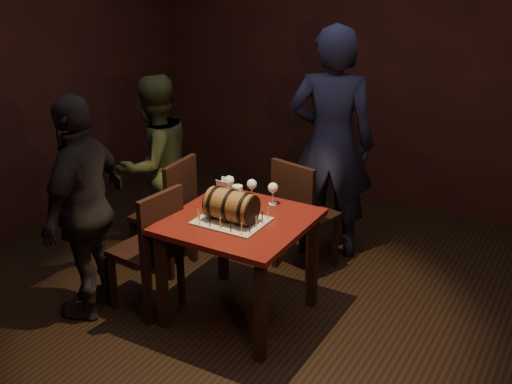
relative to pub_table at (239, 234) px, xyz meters
The scene contains 16 objects.
room_shell 0.77m from the pub_table, ahead, with size 5.04×5.04×2.80m.
pub_table is the anchor object (origin of this frame).
cake_board 0.13m from the pub_table, 106.66° to the right, with size 0.45×0.35×0.01m, color #A79B87.
barrel_cake 0.24m from the pub_table, 107.06° to the right, with size 0.38×0.22×0.22m.
birthday_candles 0.18m from the pub_table, 106.63° to the right, with size 0.40×0.30×0.09m.
wine_glass_left 0.45m from the pub_table, 131.28° to the left, with size 0.07×0.07×0.16m.
wine_glass_mid 0.40m from the pub_table, 105.00° to the left, with size 0.07×0.07×0.16m.
wine_glass_right 0.41m from the pub_table, 76.81° to the left, with size 0.07×0.07×0.16m.
pint_of_ale 0.29m from the pub_table, 123.80° to the left, with size 0.07×0.07×0.15m.
menu_card 0.44m from the pub_table, 135.84° to the left, with size 0.10×0.05×0.13m, color white, non-canonical shape.
chair_back 0.80m from the pub_table, 84.67° to the left, with size 0.48×0.48×0.93m.
chair_left_rear 0.89m from the pub_table, 158.53° to the left, with size 0.42×0.42×0.93m.
chair_left_front 0.62m from the pub_table, 156.98° to the right, with size 0.44×0.44×0.93m.
person_back 1.26m from the pub_table, 84.08° to the left, with size 0.69×0.45×1.90m, color #191A33.
person_left_rear 1.28m from the pub_table, 153.84° to the left, with size 0.72×0.56×1.49m, color #373C1E.
person_left_front 1.06m from the pub_table, 154.81° to the right, with size 0.93×0.39×1.58m, color black.
Camera 1 is at (1.89, -3.31, 2.55)m, focal length 45.00 mm.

